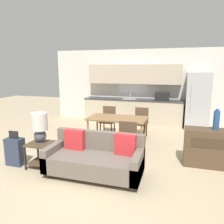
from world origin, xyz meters
TOP-DOWN VIEW (x-y plane):
  - ground_plane at (0.00, 0.00)m, footprint 20.00×20.00m
  - wall_back at (-0.00, 4.63)m, footprint 6.40×0.07m
  - kitchen_counter at (0.02, 4.33)m, footprint 3.60×0.65m
  - refrigerator at (2.22, 4.20)m, footprint 0.76×0.78m
  - dining_table at (0.06, 1.91)m, footprint 1.53×0.82m
  - couch at (0.13, 0.10)m, footprint 1.80×0.80m
  - side_table at (-1.07, 0.07)m, footprint 0.47×0.47m
  - table_lamp at (-1.07, 0.10)m, footprint 0.33×0.33m
  - credenza at (2.39, 1.12)m, footprint 1.27×0.42m
  - vase at (2.34, 1.16)m, footprint 0.12×0.12m
  - dining_chair_far_right at (0.56, 2.70)m, footprint 0.46×0.46m
  - dining_chair_near_right at (0.55, 1.11)m, footprint 0.42×0.42m
  - dining_chair_far_left at (-0.43, 2.65)m, footprint 0.43×0.43m
  - suitcase at (-1.65, 0.01)m, footprint 0.36×0.22m

SIDE VIEW (x-z plane):
  - ground_plane at x=0.00m, z-range 0.00..0.00m
  - suitcase at x=-1.65m, z-range -0.07..0.67m
  - couch at x=0.13m, z-range -0.08..0.73m
  - side_table at x=-1.07m, z-range 0.09..0.61m
  - credenza at x=2.39m, z-range 0.00..0.79m
  - dining_chair_far_right at x=0.56m, z-range 0.05..0.91m
  - dining_chair_near_right at x=0.55m, z-range 0.05..0.91m
  - dining_chair_far_left at x=-0.43m, z-range 0.05..0.91m
  - dining_table at x=0.06m, z-range 0.30..1.02m
  - kitchen_counter at x=0.02m, z-range -0.23..1.92m
  - table_lamp at x=-1.07m, z-range 0.56..1.18m
  - refrigerator at x=2.22m, z-range 0.00..1.87m
  - vase at x=2.34m, z-range 0.77..1.19m
  - wall_back at x=0.00m, z-range 0.00..2.70m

